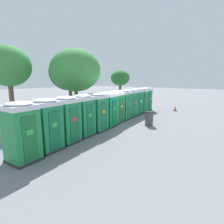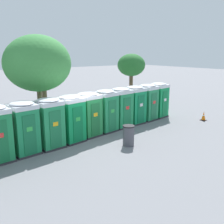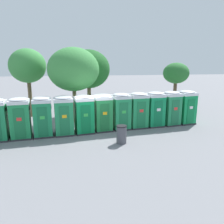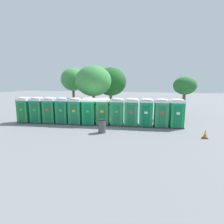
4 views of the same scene
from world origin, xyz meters
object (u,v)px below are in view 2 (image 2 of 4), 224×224
Objects in this scene: portapotty_3 at (24,128)px; street_tree_1 at (131,66)px; portapotty_7 at (106,111)px; street_tree_3 at (43,63)px; portapotty_9 at (135,105)px; trash_can at (129,135)px; traffic_cone at (204,116)px; portapotty_8 at (121,107)px; portapotty_5 at (71,118)px; portapotty_4 at (49,123)px; portapotty_11 at (158,100)px; portapotty_6 at (89,114)px; street_tree_0 at (38,64)px; portapotty_10 at (147,102)px.

street_tree_1 is (11.45, 5.55, 2.27)m from portapotty_3.
street_tree_3 is (-1.92, 4.60, 2.73)m from portapotty_7.
portapotty_7 is 1.00× the size of portapotty_9.
trash_can is 1.67× the size of traffic_cone.
portapotty_8 is 0.45× the size of street_tree_3.
traffic_cone is (6.98, -2.12, -0.97)m from portapotty_7.
street_tree_3 is (0.67, 5.04, 2.73)m from portapotty_5.
portapotty_4 reaches higher than traffic_cone.
portapotty_7 is 2.62m from portapotty_9.
portapotty_3 is 1.00× the size of portapotty_11.
portapotty_6 is 1.00× the size of portapotty_9.
portapotty_3 is 0.45× the size of street_tree_3.
portapotty_5 is 0.56× the size of street_tree_1.
portapotty_3 is at bearing -173.03° from portapotty_11.
portapotty_5 is 0.44× the size of street_tree_0.
street_tree_0 is at bearing 76.16° from portapotty_4.
traffic_cone is at bearing -23.39° from street_tree_0.
portapotty_8 is at bearing -173.61° from portapotty_11.
portapotty_3 is 6.55m from portapotty_8.
portapotty_7 is at bearing 8.66° from portapotty_4.
portapotty_4 and portapotty_11 have the same top height.
portapotty_5 is at bearing -171.26° from portapotty_8.
portapotty_10 is 7.85m from street_tree_0.
portapotty_10 is 3.97× the size of traffic_cone.
portapotty_10 reaches higher than trash_can.
street_tree_0 is 5.35× the size of trash_can.
portapotty_3 and portapotty_4 have the same top height.
portapotty_6 reaches higher than traffic_cone.
portapotty_10 is at bearing 35.54° from trash_can.
street_tree_3 is (-7.13, 4.00, 2.73)m from portapotty_11.
traffic_cone is at bearing -37.08° from street_tree_3.
portapotty_9 is 6.81m from street_tree_3.
portapotty_4 is at bearing -110.81° from street_tree_3.
portapotty_3 and portapotty_11 have the same top height.
portapotty_4 and portapotty_5 have the same top height.
portapotty_11 is 6.70m from trash_can.
portapotty_10 is at bearing 7.38° from portapotty_4.
street_tree_1 is at bearing 28.33° from portapotty_4.
portapotty_7 is 1.31m from portapotty_8.
portapotty_8 is 3.97× the size of traffic_cone.
portapotty_6 is 0.45× the size of street_tree_3.
portapotty_9 reaches higher than traffic_cone.
portapotty_10 and portapotty_11 have the same top height.
portapotty_7 is 5.68m from street_tree_3.
portapotty_11 is (10.41, 1.27, -0.00)m from portapotty_3.
street_tree_0 reaches higher than portapotty_11.
portapotty_7 is (1.30, 0.16, -0.00)m from portapotty_6.
portapotty_11 is at bearing -29.33° from street_tree_3.
street_tree_3 is at bearing 97.36° from portapotty_6.
street_tree_3 reaches higher than portapotty_7.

